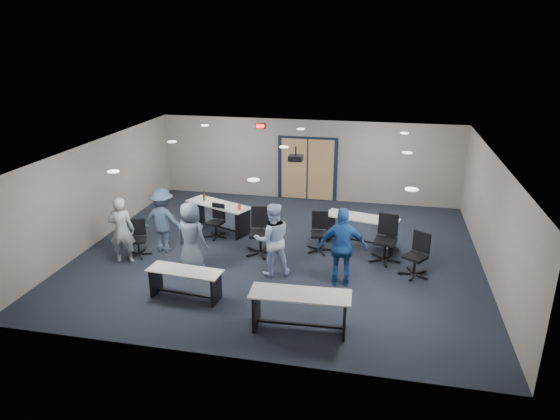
% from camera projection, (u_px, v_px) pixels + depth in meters
% --- Properties ---
extents(floor, '(10.00, 10.00, 0.00)m').
position_uv_depth(floor, '(280.00, 252.00, 12.91)').
color(floor, black).
rests_on(floor, ground).
extents(back_wall, '(10.00, 0.04, 2.70)m').
position_uv_depth(back_wall, '(308.00, 160.00, 16.60)').
color(back_wall, gray).
rests_on(back_wall, floor).
extents(front_wall, '(10.00, 0.04, 2.70)m').
position_uv_depth(front_wall, '(224.00, 289.00, 8.31)').
color(front_wall, gray).
rests_on(front_wall, floor).
extents(left_wall, '(0.04, 9.00, 2.70)m').
position_uv_depth(left_wall, '(99.00, 191.00, 13.43)').
color(left_wall, gray).
rests_on(left_wall, floor).
extents(right_wall, '(0.04, 9.00, 2.70)m').
position_uv_depth(right_wall, '(492.00, 218.00, 11.49)').
color(right_wall, gray).
rests_on(right_wall, floor).
extents(ceiling, '(10.00, 9.00, 0.04)m').
position_uv_depth(ceiling, '(280.00, 150.00, 12.00)').
color(ceiling, silver).
rests_on(ceiling, back_wall).
extents(double_door, '(2.00, 0.07, 2.20)m').
position_uv_depth(double_door, '(307.00, 169.00, 16.67)').
color(double_door, black).
rests_on(double_door, back_wall).
extents(exit_sign, '(0.32, 0.07, 0.18)m').
position_uv_depth(exit_sign, '(260.00, 126.00, 16.49)').
color(exit_sign, black).
rests_on(exit_sign, back_wall).
extents(ceiling_projector, '(0.35, 0.32, 0.37)m').
position_uv_depth(ceiling_projector, '(296.00, 158.00, 12.50)').
color(ceiling_projector, black).
rests_on(ceiling_projector, ceiling).
extents(ceiling_can_lights, '(6.24, 5.74, 0.02)m').
position_uv_depth(ceiling_can_lights, '(282.00, 149.00, 12.24)').
color(ceiling_can_lights, white).
rests_on(ceiling_can_lights, ceiling).
extents(table_front_left, '(1.64, 0.67, 0.65)m').
position_uv_depth(table_front_left, '(185.00, 279.00, 10.59)').
color(table_front_left, beige).
rests_on(table_front_left, floor).
extents(table_front_right, '(1.93, 0.72, 0.77)m').
position_uv_depth(table_front_right, '(300.00, 305.00, 9.41)').
color(table_front_right, beige).
rests_on(table_front_right, floor).
extents(table_back_left, '(2.07, 1.39, 1.10)m').
position_uv_depth(table_back_left, '(219.00, 212.00, 14.18)').
color(table_back_left, beige).
rests_on(table_back_left, floor).
extents(table_back_right, '(2.02, 1.09, 0.78)m').
position_uv_depth(table_back_right, '(361.00, 226.00, 13.24)').
color(table_back_right, beige).
rests_on(table_back_right, floor).
extents(chair_back_a, '(0.69, 0.69, 0.93)m').
position_uv_depth(chair_back_a, '(215.00, 221.00, 13.73)').
color(chair_back_a, black).
rests_on(chair_back_a, floor).
extents(chair_back_b, '(0.87, 0.87, 1.21)m').
position_uv_depth(chair_back_b, '(260.00, 232.00, 12.64)').
color(chair_back_b, black).
rests_on(chair_back_b, floor).
extents(chair_back_c, '(0.74, 0.74, 1.03)m').
position_uv_depth(chair_back_c, '(320.00, 233.00, 12.83)').
color(chair_back_c, black).
rests_on(chair_back_c, floor).
extents(chair_back_d, '(0.85, 0.85, 1.17)m').
position_uv_depth(chair_back_d, '(385.00, 239.00, 12.23)').
color(chair_back_d, black).
rests_on(chair_back_d, floor).
extents(chair_loose_left, '(0.74, 0.74, 0.92)m').
position_uv_depth(chair_loose_left, '(138.00, 239.00, 12.59)').
color(chair_loose_left, black).
rests_on(chair_loose_left, floor).
extents(chair_loose_right, '(0.90, 0.90, 1.04)m').
position_uv_depth(chair_loose_right, '(415.00, 255.00, 11.52)').
color(chair_loose_right, black).
rests_on(chair_loose_right, floor).
extents(person_gray, '(0.69, 0.53, 1.69)m').
position_uv_depth(person_gray, '(122.00, 230.00, 12.10)').
color(person_gray, '#8F989C').
rests_on(person_gray, floor).
extents(person_plaid, '(0.94, 0.74, 1.69)m').
position_uv_depth(person_plaid, '(191.00, 237.00, 11.73)').
color(person_plaid, slate).
rests_on(person_plaid, floor).
extents(person_lightblue, '(1.04, 0.94, 1.76)m').
position_uv_depth(person_lightblue, '(272.00, 239.00, 11.49)').
color(person_lightblue, '#C0D4FF').
rests_on(person_lightblue, floor).
extents(person_navy, '(1.12, 0.56, 1.83)m').
position_uv_depth(person_navy, '(343.00, 247.00, 10.98)').
color(person_navy, navy).
rests_on(person_navy, floor).
extents(person_back, '(1.09, 0.63, 1.69)m').
position_uv_depth(person_back, '(163.00, 220.00, 12.75)').
color(person_back, '#3B526B').
rests_on(person_back, floor).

